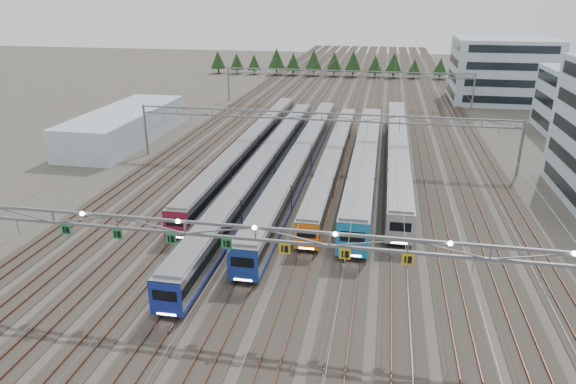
% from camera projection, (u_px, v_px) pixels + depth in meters
% --- Properties ---
extents(ground, '(400.00, 400.00, 0.00)m').
position_uv_depth(ground, '(258.00, 316.00, 41.04)').
color(ground, '#47423A').
rests_on(ground, ground).
extents(track_bed, '(54.00, 260.00, 5.42)m').
position_uv_depth(track_bed, '(350.00, 88.00, 132.17)').
color(track_bed, '#2D2823').
rests_on(track_bed, ground).
extents(train_a, '(2.70, 61.18, 3.51)m').
position_uv_depth(train_a, '(251.00, 145.00, 80.18)').
color(train_a, black).
rests_on(train_a, ground).
extents(train_b, '(2.72, 68.61, 3.54)m').
position_uv_depth(train_b, '(265.00, 165.00, 70.86)').
color(train_b, black).
rests_on(train_b, ground).
extents(train_c, '(2.82, 64.16, 3.67)m').
position_uv_depth(train_c, '(302.00, 158.00, 73.58)').
color(train_c, black).
rests_on(train_c, ground).
extents(train_d, '(2.56, 53.76, 3.32)m').
position_uv_depth(train_d, '(334.00, 157.00, 74.52)').
color(train_d, black).
rests_on(train_d, ground).
extents(train_e, '(3.19, 51.35, 4.16)m').
position_uv_depth(train_e, '(365.00, 160.00, 71.67)').
color(train_e, black).
rests_on(train_e, ground).
extents(train_f, '(2.87, 57.19, 3.74)m').
position_uv_depth(train_f, '(397.00, 150.00, 76.98)').
color(train_f, black).
rests_on(train_f, ground).
extents(gantry_near, '(56.36, 0.61, 8.08)m').
position_uv_depth(gantry_near, '(254.00, 237.00, 38.39)').
color(gantry_near, slate).
rests_on(gantry_near, ground).
extents(gantry_mid, '(56.36, 0.36, 8.00)m').
position_uv_depth(gantry_mid, '(322.00, 123.00, 75.41)').
color(gantry_mid, slate).
rests_on(gantry_mid, ground).
extents(gantry_far, '(56.36, 0.36, 8.00)m').
position_uv_depth(gantry_far, '(346.00, 77.00, 116.66)').
color(gantry_far, slate).
rests_on(gantry_far, ground).
extents(depot_bldg_north, '(22.00, 18.00, 14.61)m').
position_uv_depth(depot_bldg_north, '(502.00, 70.00, 120.48)').
color(depot_bldg_north, '#A0B7BF').
rests_on(depot_bldg_north, ground).
extents(west_shed, '(10.00, 30.00, 5.28)m').
position_uv_depth(west_shed, '(125.00, 126.00, 89.29)').
color(west_shed, '#A0B7BF').
rests_on(west_shed, ground).
extents(treeline, '(106.40, 5.60, 7.02)m').
position_uv_depth(treeline, '(375.00, 64.00, 156.52)').
color(treeline, '#332114').
rests_on(treeline, ground).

